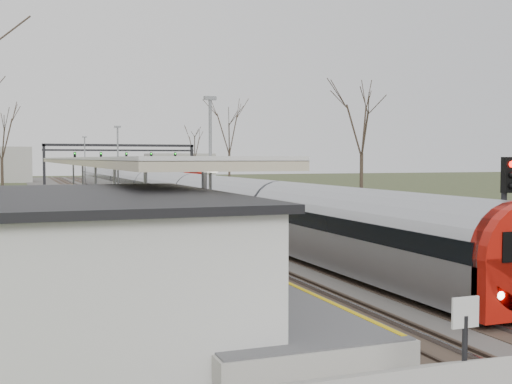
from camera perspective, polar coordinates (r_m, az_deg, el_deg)
track_bed at (r=62.64m, az=-7.74°, el=-0.68°), size 24.00×160.00×0.22m
platform at (r=43.84m, az=-14.55°, el=-1.75°), size 3.50×69.00×1.00m
canopy at (r=39.20m, az=-13.92°, el=2.72°), size 4.10×50.00×3.11m
station_building at (r=14.21m, az=-15.91°, el=-7.08°), size 6.00×9.00×3.20m
signal_gantry at (r=92.00m, az=-11.91°, el=3.47°), size 21.00×0.59×6.08m
tree_east_far at (r=55.43m, az=9.39°, el=6.30°), size 5.00×5.00×10.30m
train_near at (r=57.56m, az=-9.43°, el=0.39°), size 2.62×90.21×3.05m
train_far at (r=99.10m, az=-10.05°, el=1.46°), size 2.62×60.21×3.05m
passenger at (r=24.94m, az=-9.83°, el=-1.87°), size 0.69×0.82×1.92m
signal_post at (r=19.29m, az=21.31°, el=-1.17°), size 0.35×0.45×4.10m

